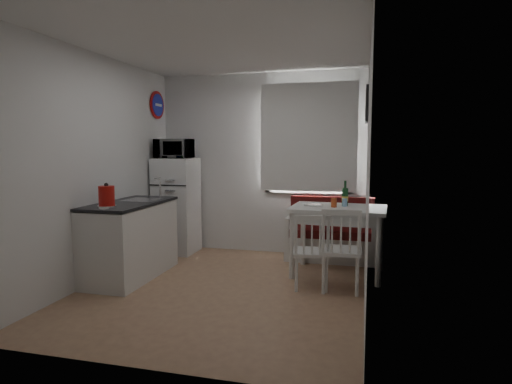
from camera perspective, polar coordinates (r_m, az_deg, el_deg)
floor at (r=4.81m, az=-4.43°, el=-12.73°), size 3.00×3.50×0.02m
ceiling at (r=4.67m, az=-4.70°, el=19.04°), size 3.00×3.50×0.02m
wall_back at (r=6.24m, az=0.62°, el=3.79°), size 3.00×0.02×2.60m
wall_front at (r=2.96m, az=-15.52°, el=1.01°), size 3.00×0.02×2.60m
wall_left at (r=5.24m, az=-20.31°, el=2.97°), size 0.02×3.50×2.60m
wall_right at (r=4.32m, az=14.66°, el=2.56°), size 0.02×3.50×2.60m
window at (r=6.08m, az=7.03°, el=6.74°), size 1.22×0.06×1.47m
curtain at (r=6.01m, az=6.95°, el=7.23°), size 1.35×0.02×1.50m
kitchen_counter at (r=5.32m, az=-16.33°, el=-6.05°), size 0.62×1.32×1.16m
wall_sign at (r=6.49m, az=-12.98°, el=11.23°), size 0.03×0.40×0.40m
picture_frame at (r=5.43m, az=14.53°, el=11.17°), size 0.04×0.52×0.42m
bench at (r=5.97m, az=9.90°, el=-6.25°), size 1.20×0.46×0.86m
dining_table at (r=5.22m, az=10.90°, el=-2.97°), size 1.15×0.84×0.83m
chair_left at (r=4.65m, az=7.26°, el=-6.83°), size 0.44×0.43×0.45m
chair_right at (r=4.60m, az=11.26°, el=-6.44°), size 0.43×0.41×0.49m
fridge at (r=6.35m, az=-10.54°, el=-1.79°), size 0.55×0.55×1.38m
microwave at (r=6.25m, az=-10.88°, el=5.70°), size 0.50×0.34×0.28m
kettle at (r=4.75m, az=-19.30°, el=-0.54°), size 0.20×0.20×0.26m
wine_bottle at (r=5.29m, az=11.79°, el=-0.17°), size 0.08×0.08×0.31m
drinking_glass_orange at (r=5.16m, az=10.35°, el=-1.40°), size 0.07×0.07×0.11m
drinking_glass_blue at (r=5.25m, az=11.74°, el=-1.37°), size 0.06×0.06×0.10m
plate at (r=5.25m, az=7.67°, el=-1.73°), size 0.24×0.24×0.02m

